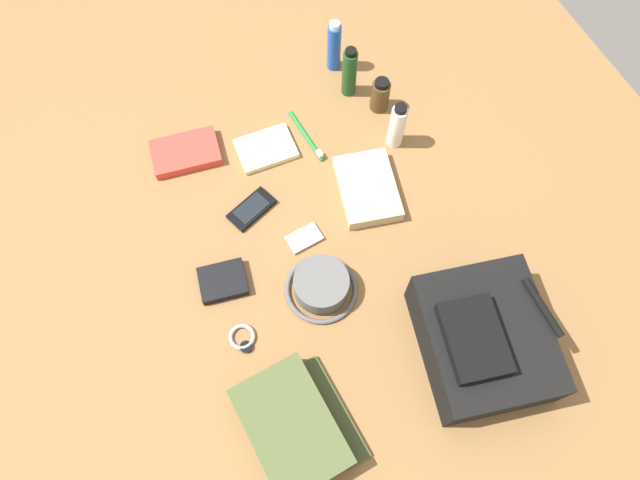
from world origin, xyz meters
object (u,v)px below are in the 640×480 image
paperback_novel (186,153)px  wallet (223,281)px  notepad (266,149)px  toothpaste_tube (397,126)px  cologne_bottle (380,95)px  deodorant_spray (334,46)px  media_player (304,238)px  folded_towel (367,188)px  bucket_hat (321,286)px  wristwatch (242,338)px  cell_phone (252,209)px  toiletry_pouch (293,427)px  shampoo_bottle (349,72)px  backpack (483,339)px  toothbrush (308,138)px

paperback_novel → wallet: paperback_novel is taller
notepad → toothpaste_tube: bearing=72.6°
cologne_bottle → wallet: size_ratio=0.95×
deodorant_spray → cologne_bottle: 0.19m
deodorant_spray → media_player: (0.47, -0.30, -0.07)m
folded_towel → bucket_hat: bearing=-47.9°
cologne_bottle → toothpaste_tube: 0.12m
wristwatch → paperback_novel: bearing=175.5°
cell_phone → notepad: (-0.15, 0.10, 0.00)m
cologne_bottle → cell_phone: size_ratio=0.78×
toiletry_pouch → folded_towel: bearing=139.0°
wristwatch → wallet: 0.15m
shampoo_bottle → paperback_novel: size_ratio=0.85×
bucket_hat → shampoo_bottle: (-0.51, 0.31, 0.05)m
cell_phone → folded_towel: size_ratio=0.67×
toothpaste_tube → cologne_bottle: bearing=173.4°
backpack → cologne_bottle: (-0.70, 0.10, -0.02)m
backpack → cell_phone: size_ratio=2.64×
toothpaste_tube → bucket_hat: bearing=-49.0°
backpack → shampoo_bottle: 0.78m
wristwatch → notepad: (-0.46, 0.24, 0.00)m
toothbrush → notepad: (-0.01, -0.12, 0.00)m
toothbrush → media_player: bearing=-25.3°
bucket_hat → wristwatch: (0.04, -0.21, -0.02)m
toothpaste_tube → cell_phone: 0.43m
backpack → cologne_bottle: bearing=171.9°
cologne_bottle → wristwatch: (0.46, -0.58, -0.04)m
paperback_novel → cell_phone: (0.22, 0.10, -0.01)m
bucket_hat → notepad: bucket_hat is taller
wristwatch → toiletry_pouch: bearing=7.5°
toothbrush → notepad: toothbrush is taller
toothpaste_tube → wallet: 0.59m
shampoo_bottle → wallet: shampoo_bottle is taller
backpack → deodorant_spray: size_ratio=2.19×
deodorant_spray → wristwatch: bearing=-39.2°
backpack → paperback_novel: 0.88m
backpack → wallet: backpack is taller
wristwatch → toothbrush: (-0.44, 0.36, 0.00)m
shampoo_bottle → cell_phone: shampoo_bottle is taller
paperback_novel → wristwatch: paperback_novel is taller
paperback_novel → folded_towel: bearing=52.8°
folded_towel → cologne_bottle: bearing=147.2°
backpack → folded_towel: bearing=-174.0°
paperback_novel → wristwatch: size_ratio=2.66×
shampoo_bottle → wristwatch: (0.55, -0.53, -0.07)m
toothpaste_tube → wallet: (0.19, -0.56, -0.06)m
toothpaste_tube → notepad: 0.35m
cologne_bottle → notepad: bearing=-88.9°
backpack → wristwatch: backpack is taller
toiletry_pouch → wristwatch: 0.23m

